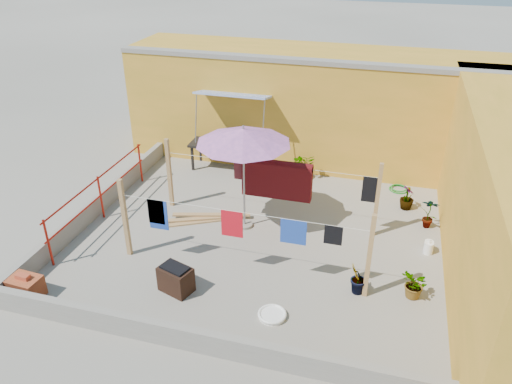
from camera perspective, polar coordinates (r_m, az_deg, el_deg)
ground at (r=11.42m, az=0.31°, el=-5.11°), size 80.00×80.00×0.00m
wall_back at (r=14.79m, az=7.16°, el=9.66°), size 11.00×3.27×3.21m
parapet_front at (r=8.65m, az=-6.33°, el=-16.54°), size 8.30×0.16×0.44m
parapet_left at (r=12.85m, az=-17.52°, el=-1.32°), size 0.16×7.30×0.44m
red_railing at (r=12.35m, az=-17.42°, el=0.11°), size 0.05×4.20×1.10m
clothesline_rig at (r=11.27m, az=1.81°, el=0.63°), size 5.09×2.35×1.80m
patio_umbrella at (r=10.77m, az=-1.45°, el=6.33°), size 2.69×2.69×2.52m
outdoor_table at (r=14.34m, az=-4.14°, el=5.33°), size 1.68×0.87×0.78m
brick_stack at (r=10.56m, az=-24.83°, el=-9.85°), size 0.62×0.47×0.52m
lumber_pile at (r=12.04m, az=-5.66°, el=-2.99°), size 1.94×1.06×0.12m
brazier at (r=9.85m, az=-9.15°, el=-9.77°), size 0.73×0.59×0.56m
white_basin at (r=9.31m, az=1.86°, el=-13.84°), size 0.53×0.53×0.09m
water_jug_a at (r=11.43m, az=19.12°, el=-6.07°), size 0.19×0.19×0.31m
water_jug_b at (r=11.49m, az=19.11°, el=-5.87°), size 0.19×0.19×0.30m
green_hose at (r=13.88m, az=15.99°, el=0.36°), size 0.51×0.51×0.07m
plant_back_a at (r=13.90m, az=5.26°, el=3.00°), size 0.85×0.81×0.74m
plant_back_b at (r=12.90m, az=16.89°, el=-0.60°), size 0.46×0.46×0.63m
plant_right_a at (r=12.24m, az=19.20°, el=-2.26°), size 0.45×0.35×0.77m
plant_right_b at (r=9.81m, az=11.53°, el=-9.73°), size 0.41×0.45×0.69m
plant_right_c at (r=10.01m, az=17.74°, el=-10.12°), size 0.63×0.66×0.59m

